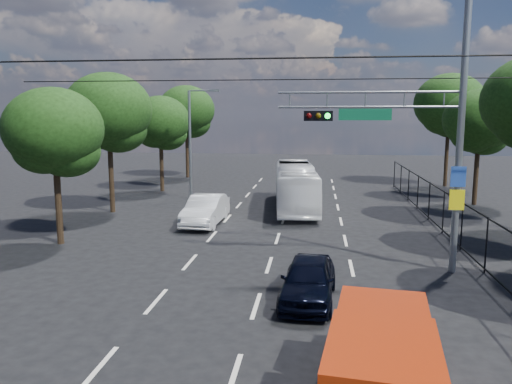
# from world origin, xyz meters

# --- Properties ---
(ground) EXTENTS (120.00, 120.00, 0.00)m
(ground) POSITION_xyz_m (0.00, 0.00, 0.00)
(ground) COLOR black
(ground) RESTS_ON ground
(lane_markings) EXTENTS (6.12, 38.00, 0.01)m
(lane_markings) POSITION_xyz_m (-0.00, 14.00, 0.01)
(lane_markings) COLOR beige
(lane_markings) RESTS_ON ground
(signal_mast) EXTENTS (6.43, 0.39, 9.50)m
(signal_mast) POSITION_xyz_m (5.28, 7.99, 5.24)
(signal_mast) COLOR slate
(signal_mast) RESTS_ON ground
(streetlight_left) EXTENTS (2.09, 0.22, 7.08)m
(streetlight_left) POSITION_xyz_m (-6.33, 22.00, 3.94)
(streetlight_left) COLOR slate
(streetlight_left) RESTS_ON ground
(utility_wires) EXTENTS (22.00, 5.04, 0.74)m
(utility_wires) POSITION_xyz_m (0.00, 8.83, 7.23)
(utility_wires) COLOR black
(utility_wires) RESTS_ON ground
(fence_right) EXTENTS (0.06, 34.03, 2.00)m
(fence_right) POSITION_xyz_m (7.60, 12.17, 1.03)
(fence_right) COLOR black
(fence_right) RESTS_ON ground
(tree_right_d) EXTENTS (4.32, 4.32, 7.02)m
(tree_right_d) POSITION_xyz_m (11.42, 22.02, 4.85)
(tree_right_d) COLOR black
(tree_right_d) RESTS_ON ground
(tree_right_e) EXTENTS (5.28, 5.28, 8.58)m
(tree_right_e) POSITION_xyz_m (11.62, 30.02, 5.94)
(tree_right_e) COLOR black
(tree_right_e) RESTS_ON ground
(tree_left_b) EXTENTS (4.08, 4.08, 6.63)m
(tree_left_b) POSITION_xyz_m (-9.18, 10.02, 4.58)
(tree_left_b) COLOR black
(tree_left_b) RESTS_ON ground
(tree_left_c) EXTENTS (4.80, 4.80, 7.80)m
(tree_left_c) POSITION_xyz_m (-9.78, 17.02, 5.40)
(tree_left_c) COLOR black
(tree_left_c) RESTS_ON ground
(tree_left_d) EXTENTS (4.20, 4.20, 6.83)m
(tree_left_d) POSITION_xyz_m (-9.38, 25.02, 4.72)
(tree_left_d) COLOR black
(tree_left_d) RESTS_ON ground
(tree_left_e) EXTENTS (4.92, 4.92, 7.99)m
(tree_left_e) POSITION_xyz_m (-9.58, 33.02, 5.53)
(tree_left_e) COLOR black
(tree_left_e) RESTS_ON ground
(red_pickup) EXTENTS (2.44, 5.22, 1.88)m
(red_pickup) POSITION_xyz_m (2.90, -1.03, 1.00)
(red_pickup) COLOR black
(red_pickup) RESTS_ON ground
(navy_hatchback) EXTENTS (1.80, 3.92, 1.30)m
(navy_hatchback) POSITION_xyz_m (1.49, 4.58, 0.65)
(navy_hatchback) COLOR black
(navy_hatchback) RESTS_ON ground
(white_bus) EXTENTS (3.02, 9.64, 2.64)m
(white_bus) POSITION_xyz_m (0.48, 19.36, 1.32)
(white_bus) COLOR white
(white_bus) RESTS_ON ground
(white_van) EXTENTS (1.72, 4.54, 1.48)m
(white_van) POSITION_xyz_m (-3.83, 14.47, 0.74)
(white_van) COLOR silver
(white_van) RESTS_ON ground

